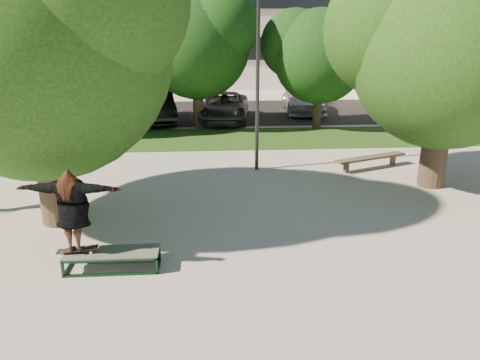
{
  "coord_description": "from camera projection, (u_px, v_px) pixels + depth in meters",
  "views": [
    {
      "loc": [
        -0.6,
        -9.78,
        4.52
      ],
      "look_at": [
        0.14,
        0.6,
        1.09
      ],
      "focal_mm": 35.0,
      "sensor_mm": 36.0,
      "label": 1
    }
  ],
  "objects": [
    {
      "name": "bg_tree_right",
      "position": [
        318.0,
        50.0,
        20.89
      ],
      "size": [
        5.04,
        4.31,
        5.43
      ],
      "color": "#38281E",
      "rests_on": "ground"
    },
    {
      "name": "bench",
      "position": [
        371.0,
        158.0,
        15.5
      ],
      "size": [
        2.65,
        1.37,
        0.42
      ],
      "rotation": [
        0.0,
        0.0,
        0.39
      ],
      "color": "brown",
      "rests_on": "ground"
    },
    {
      "name": "skater_rig",
      "position": [
        73.0,
        210.0,
        8.73
      ],
      "size": [
        2.04,
        0.81,
        1.69
      ],
      "rotation": [
        0.0,
        0.0,
        3.0
      ],
      "color": "white",
      "rests_on": "grind_box"
    },
    {
      "name": "asphalt_strip",
      "position": [
        218.0,
        112.0,
        25.88
      ],
      "size": [
        40.0,
        8.0,
        0.01
      ],
      "primitive_type": "cube",
      "color": "black",
      "rests_on": "ground"
    },
    {
      "name": "tree_left",
      "position": [
        34.0,
        31.0,
        10.09
      ],
      "size": [
        6.96,
        5.95,
        7.12
      ],
      "color": "#38281E",
      "rests_on": "ground"
    },
    {
      "name": "car_grey",
      "position": [
        224.0,
        107.0,
        23.31
      ],
      "size": [
        2.78,
        5.2,
        1.39
      ],
      "primitive_type": "imported",
      "rotation": [
        0.0,
        0.0,
        -0.1
      ],
      "color": "#505155",
      "rests_on": "asphalt_strip"
    },
    {
      "name": "bg_tree_left",
      "position": [
        63.0,
        46.0,
        19.61
      ],
      "size": [
        5.28,
        4.51,
        5.77
      ],
      "color": "#38281E",
      "rests_on": "ground"
    },
    {
      "name": "grass_strip",
      "position": [
        246.0,
        138.0,
        19.79
      ],
      "size": [
        30.0,
        4.0,
        0.02
      ],
      "primitive_type": "cube",
      "color": "#214212",
      "rests_on": "ground"
    },
    {
      "name": "tree_right",
      "position": [
        444.0,
        43.0,
        12.76
      ],
      "size": [
        6.24,
        5.33,
        6.51
      ],
      "color": "#38281E",
      "rests_on": "ground"
    },
    {
      "name": "lamppost",
      "position": [
        258.0,
        73.0,
        14.54
      ],
      "size": [
        0.25,
        0.15,
        6.11
      ],
      "color": "#2D2D30",
      "rests_on": "ground"
    },
    {
      "name": "grind_box",
      "position": [
        113.0,
        260.0,
        9.11
      ],
      "size": [
        1.8,
        0.6,
        0.38
      ],
      "color": "black",
      "rests_on": "ground"
    },
    {
      "name": "car_dark",
      "position": [
        156.0,
        106.0,
        23.05
      ],
      "size": [
        2.48,
        5.07,
        1.6
      ],
      "primitive_type": "imported",
      "rotation": [
        0.0,
        0.0,
        0.17
      ],
      "color": "black",
      "rests_on": "asphalt_strip"
    },
    {
      "name": "ground",
      "position": [
        236.0,
        233.0,
        10.73
      ],
      "size": [
        120.0,
        120.0,
        0.0
      ],
      "primitive_type": "plane",
      "color": "#AEA9A0",
      "rests_on": "ground"
    },
    {
      "name": "car_silver_a",
      "position": [
        148.0,
        108.0,
        23.06
      ],
      "size": [
        1.98,
        4.22,
        1.4
      ],
      "primitive_type": "imported",
      "rotation": [
        0.0,
        0.0,
        -0.08
      ],
      "color": "#B5B5BA",
      "rests_on": "asphalt_strip"
    },
    {
      "name": "car_silver_b",
      "position": [
        303.0,
        99.0,
        25.79
      ],
      "size": [
        2.31,
        5.06,
        1.44
      ],
      "primitive_type": "imported",
      "rotation": [
        0.0,
        0.0,
        -0.06
      ],
      "color": "silver",
      "rests_on": "asphalt_strip"
    },
    {
      "name": "bg_tree_mid",
      "position": [
        195.0,
        38.0,
        20.84
      ],
      "size": [
        5.76,
        4.92,
        6.24
      ],
      "color": "#38281E",
      "rests_on": "ground"
    }
  ]
}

